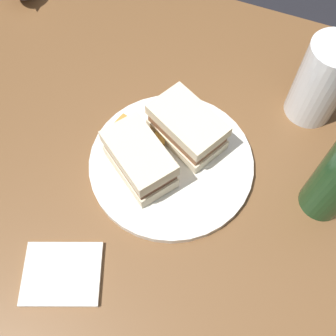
% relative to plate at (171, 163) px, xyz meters
% --- Properties ---
extents(ground_plane, '(6.00, 6.00, 0.00)m').
position_rel_plate_xyz_m(ground_plane, '(-0.01, 0.04, -0.77)').
color(ground_plane, black).
extents(dining_table, '(1.28, 0.92, 0.76)m').
position_rel_plate_xyz_m(dining_table, '(-0.01, 0.04, -0.39)').
color(dining_table, brown).
rests_on(dining_table, ground).
extents(plate, '(0.27, 0.27, 0.01)m').
position_rel_plate_xyz_m(plate, '(0.00, 0.00, 0.00)').
color(plate, silver).
rests_on(plate, dining_table).
extents(sandwich_half_left, '(0.14, 0.12, 0.06)m').
position_rel_plate_xyz_m(sandwich_half_left, '(-0.00, -0.05, 0.04)').
color(sandwich_half_left, beige).
rests_on(sandwich_half_left, plate).
extents(sandwich_half_right, '(0.13, 0.12, 0.07)m').
position_rel_plate_xyz_m(sandwich_half_right, '(0.04, 0.03, 0.04)').
color(sandwich_half_right, beige).
rests_on(sandwich_half_right, plate).
extents(potato_wedge_front, '(0.04, 0.03, 0.02)m').
position_rel_plate_xyz_m(potato_wedge_front, '(0.02, -0.08, 0.02)').
color(potato_wedge_front, gold).
rests_on(potato_wedge_front, plate).
extents(potato_wedge_middle, '(0.05, 0.03, 0.02)m').
position_rel_plate_xyz_m(potato_wedge_middle, '(0.06, -0.01, 0.02)').
color(potato_wedge_middle, gold).
rests_on(potato_wedge_middle, plate).
extents(potato_wedge_back, '(0.05, 0.03, 0.02)m').
position_rel_plate_xyz_m(potato_wedge_back, '(0.08, -0.03, 0.02)').
color(potato_wedge_back, '#B77F33').
rests_on(potato_wedge_back, plate).
extents(potato_wedge_left_edge, '(0.05, 0.05, 0.02)m').
position_rel_plate_xyz_m(potato_wedge_left_edge, '(0.03, 0.01, 0.02)').
color(potato_wedge_left_edge, '#B77F33').
rests_on(potato_wedge_left_edge, plate).
extents(potato_wedge_right_edge, '(0.03, 0.05, 0.02)m').
position_rel_plate_xyz_m(potato_wedge_right_edge, '(0.03, -0.04, 0.02)').
color(potato_wedge_right_edge, gold).
rests_on(potato_wedge_right_edge, plate).
extents(pint_glass, '(0.08, 0.08, 0.15)m').
position_rel_plate_xyz_m(pint_glass, '(-0.18, -0.20, 0.06)').
color(pint_glass, white).
rests_on(pint_glass, dining_table).
extents(napkin, '(0.14, 0.12, 0.01)m').
position_rel_plate_xyz_m(napkin, '(0.08, 0.22, -0.00)').
color(napkin, silver).
rests_on(napkin, dining_table).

